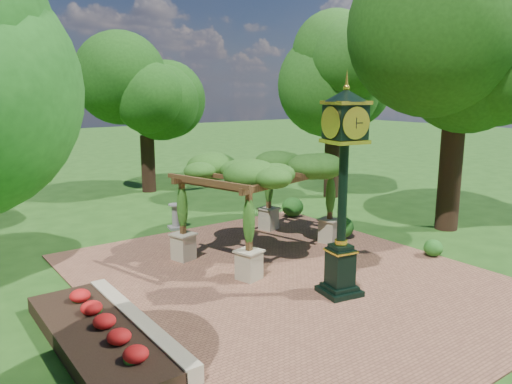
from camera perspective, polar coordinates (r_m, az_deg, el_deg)
ground at (r=13.27m, az=6.52°, el=-11.13°), size 120.00×120.00×0.00m
brick_plaza at (r=13.95m, az=3.70°, el=-9.82°), size 10.00×12.00×0.04m
border_wall at (r=11.28m, az=-13.39°, el=-14.53°), size 0.35×5.00×0.40m
flower_bed at (r=11.02m, az=-17.85°, el=-15.56°), size 1.50×5.00×0.36m
pedestal_clock at (r=12.22m, az=9.97°, el=1.98°), size 1.19×1.19×5.20m
pergola at (r=15.57m, az=0.52°, el=2.24°), size 5.61×4.30×3.13m
sundial at (r=18.89m, az=-9.18°, el=-2.94°), size 0.62×0.62×0.94m
shrub_front at (r=16.49m, az=19.59°, el=-6.04°), size 0.76×0.76×0.52m
shrub_mid at (r=17.64m, az=9.77°, el=-4.00°), size 0.88×0.88×0.75m
shrub_back at (r=20.35m, az=4.21°, el=-1.72°), size 1.08×1.08×0.79m
tree_north at (r=25.65m, az=-12.58°, el=11.22°), size 4.19×4.19×7.39m
tree_east_far at (r=24.13m, az=9.05°, el=15.20°), size 4.55×4.55×9.75m
tree_east_near at (r=19.49m, az=22.42°, el=16.73°), size 5.27×5.27×10.40m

